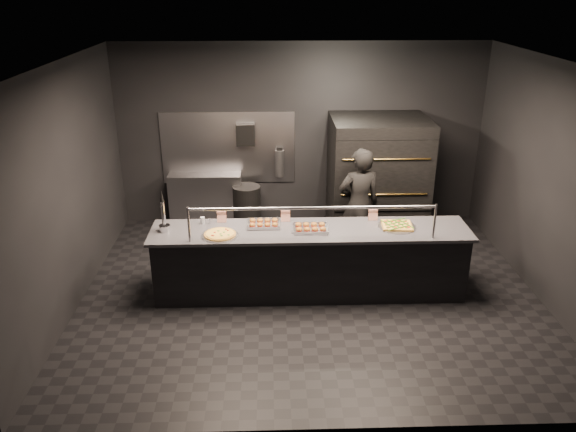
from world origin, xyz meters
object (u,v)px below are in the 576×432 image
object	(u,v)px
worker	(359,205)
round_pizza	(220,234)
pizza_oven	(377,177)
square_pizza	(397,226)
fire_extinguisher	(280,163)
beer_tap	(164,220)
trash_bin	(247,208)
service_counter	(310,261)
towel_dispenser	(246,134)
slider_tray_a	(264,223)
prep_shelf	(206,200)
slider_tray_b	(311,228)

from	to	relation	value
worker	round_pizza	bearing A→B (deg)	21.86
pizza_oven	square_pizza	world-z (taller)	pizza_oven
fire_extinguisher	beer_tap	size ratio (longest dim) A/B	0.93
round_pizza	trash_bin	size ratio (longest dim) A/B	0.61
square_pizza	worker	xyz separation A→B (m)	(-0.35, 0.95, -0.09)
round_pizza	trash_bin	bearing A→B (deg)	83.77
service_counter	pizza_oven	distance (m)	2.30
fire_extinguisher	round_pizza	distance (m)	2.67
square_pizza	worker	size ratio (longest dim) A/B	0.28
service_counter	trash_bin	distance (m)	2.28
service_counter	fire_extinguisher	distance (m)	2.50
square_pizza	trash_bin	size ratio (longest dim) A/B	0.64
beer_tap	square_pizza	size ratio (longest dim) A/B	1.12
trash_bin	worker	bearing A→B (deg)	-33.51
beer_tap	round_pizza	size ratio (longest dim) A/B	1.18
towel_dispenser	slider_tray_a	world-z (taller)	towel_dispenser
towel_dispenser	round_pizza	distance (m)	2.62
beer_tap	trash_bin	size ratio (longest dim) A/B	0.72
round_pizza	slider_tray_a	bearing A→B (deg)	28.83
slider_tray_a	worker	bearing A→B (deg)	31.42
worker	prep_shelf	bearing A→B (deg)	-38.14
trash_bin	service_counter	bearing A→B (deg)	-66.76
service_counter	worker	xyz separation A→B (m)	(0.77, 0.99, 0.39)
service_counter	slider_tray_b	distance (m)	0.48
prep_shelf	round_pizza	bearing A→B (deg)	-79.57
pizza_oven	prep_shelf	size ratio (longest dim) A/B	1.59
pizza_oven	slider_tray_b	bearing A→B (deg)	-122.14
service_counter	worker	size ratio (longest dim) A/B	2.40
fire_extinguisher	trash_bin	distance (m)	0.93
beer_tap	square_pizza	distance (m)	2.98
prep_shelf	towel_dispenser	bearing A→B (deg)	5.71
round_pizza	slider_tray_b	distance (m)	1.15
fire_extinguisher	slider_tray_b	size ratio (longest dim) A/B	1.03
pizza_oven	worker	bearing A→B (deg)	-115.14
prep_shelf	worker	distance (m)	2.75
prep_shelf	trash_bin	bearing A→B (deg)	-17.78
pizza_oven	fire_extinguisher	distance (m)	1.63
service_counter	prep_shelf	distance (m)	2.82
pizza_oven	beer_tap	size ratio (longest dim) A/B	3.51
pizza_oven	beer_tap	bearing A→B (deg)	-148.35
towel_dispenser	beer_tap	xyz separation A→B (m)	(-0.96, -2.38, -0.47)
service_counter	round_pizza	size ratio (longest dim) A/B	8.91
prep_shelf	towel_dispenser	distance (m)	1.31
beer_tap	round_pizza	distance (m)	0.75
towel_dispenser	trash_bin	world-z (taller)	towel_dispenser
round_pizza	fire_extinguisher	bearing A→B (deg)	72.68
trash_bin	round_pizza	bearing A→B (deg)	-96.23
square_pizza	prep_shelf	bearing A→B (deg)	140.07
service_counter	round_pizza	world-z (taller)	service_counter
prep_shelf	towel_dispenser	xyz separation A→B (m)	(0.70, 0.07, 1.10)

